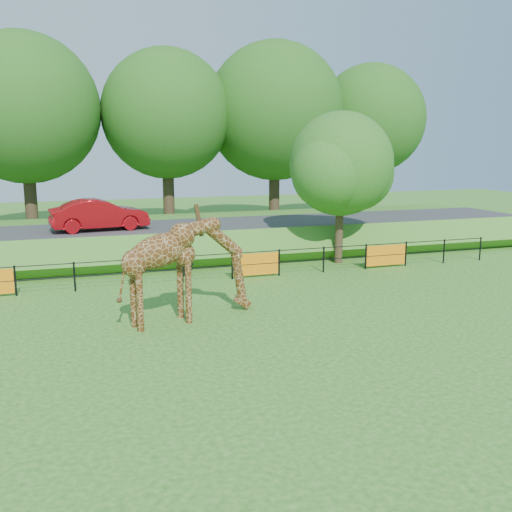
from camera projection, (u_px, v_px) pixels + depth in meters
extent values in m
plane|color=#265F17|center=(245.00, 352.00, 14.71)|extent=(90.00, 90.00, 0.00)
cube|color=#265F17|center=(153.00, 238.00, 29.00)|extent=(40.00, 9.00, 1.30)
cube|color=#323235|center=(157.00, 228.00, 27.47)|extent=(40.00, 5.00, 0.12)
imported|color=#B40C13|center=(99.00, 215.00, 26.13)|extent=(4.52, 2.04, 1.44)
imported|color=black|center=(187.00, 259.00, 23.20)|extent=(0.61, 0.50, 1.44)
cylinder|color=#352918|center=(339.00, 228.00, 25.69)|extent=(0.36, 0.36, 3.20)
sphere|color=#255417|center=(341.00, 164.00, 25.14)|extent=(4.60, 4.60, 4.60)
sphere|color=#255417|center=(356.00, 173.00, 26.23)|extent=(3.45, 3.45, 3.45)
sphere|color=#255417|center=(329.00, 173.00, 24.28)|extent=(3.22, 3.22, 3.22)
cylinder|color=#352918|center=(30.00, 194.00, 32.81)|extent=(0.70, 0.70, 5.00)
sphere|color=#194E14|center=(24.00, 108.00, 31.89)|extent=(8.40, 8.40, 8.40)
cylinder|color=#352918|center=(169.00, 191.00, 35.32)|extent=(0.70, 0.70, 5.00)
sphere|color=#194E14|center=(166.00, 114.00, 34.44)|extent=(7.80, 7.80, 7.80)
cylinder|color=#352918|center=(274.00, 188.00, 37.52)|extent=(0.70, 0.70, 5.00)
sphere|color=#194E14|center=(275.00, 111.00, 36.59)|extent=(8.80, 8.80, 8.80)
cylinder|color=#352918|center=(368.00, 186.00, 39.72)|extent=(0.70, 0.70, 5.00)
sphere|color=#194E14|center=(371.00, 119.00, 38.86)|extent=(7.40, 7.40, 7.40)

